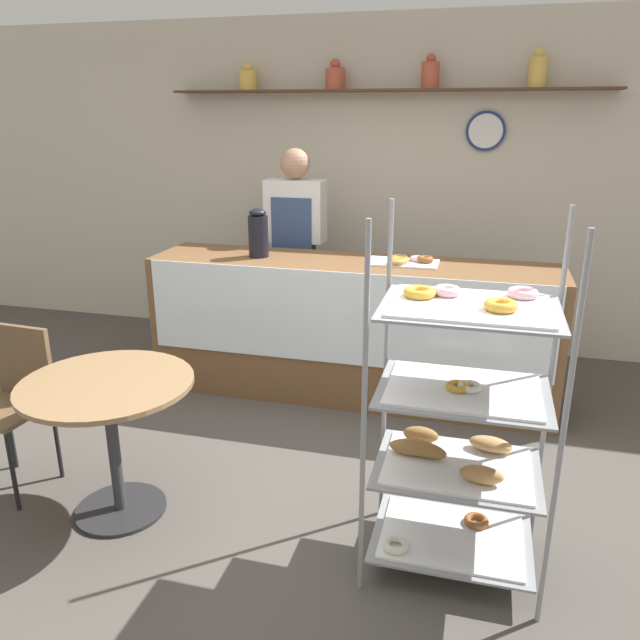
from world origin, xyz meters
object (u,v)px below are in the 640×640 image
object	(u,v)px
coffee_carafe	(258,233)
donut_tray_counter	(405,261)
person_worker	(296,248)
pastry_rack	(458,425)
cafe_table	(110,414)
cafe_chair	(14,391)

from	to	relation	value
coffee_carafe	donut_tray_counter	distance (m)	1.04
coffee_carafe	person_worker	bearing A→B (deg)	80.30
pastry_rack	coffee_carafe	size ratio (longest dim) A/B	4.72
pastry_rack	donut_tray_counter	bearing A→B (deg)	105.43
pastry_rack	cafe_table	xyz separation A→B (m)	(-1.66, -0.06, -0.13)
coffee_carafe	cafe_chair	bearing A→B (deg)	-118.00
person_worker	cafe_table	xyz separation A→B (m)	(-0.27, -2.26, -0.38)
person_worker	pastry_rack	bearing A→B (deg)	-57.59
pastry_rack	person_worker	distance (m)	2.61
person_worker	cafe_table	bearing A→B (deg)	-96.72
person_worker	coffee_carafe	bearing A→B (deg)	-99.70
cafe_chair	pastry_rack	bearing A→B (deg)	2.07
person_worker	donut_tray_counter	distance (m)	1.07
pastry_rack	coffee_carafe	bearing A→B (deg)	132.61
coffee_carafe	donut_tray_counter	world-z (taller)	coffee_carafe
donut_tray_counter	pastry_rack	bearing A→B (deg)	-74.57
cafe_table	coffee_carafe	xyz separation A→B (m)	(0.17, 1.69, 0.59)
cafe_table	coffee_carafe	bearing A→B (deg)	84.30
pastry_rack	coffee_carafe	world-z (taller)	pastry_rack
cafe_table	donut_tray_counter	distance (m)	2.16
cafe_chair	coffee_carafe	world-z (taller)	coffee_carafe
cafe_chair	cafe_table	bearing A→B (deg)	-7.20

